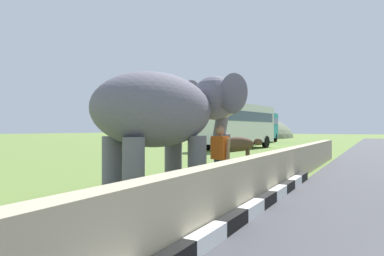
{
  "coord_description": "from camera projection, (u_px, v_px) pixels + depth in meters",
  "views": [
    {
      "loc": [
        -2.91,
        1.86,
        1.57
      ],
      "look_at": [
        3.78,
        5.62,
        1.6
      ],
      "focal_mm": 30.84,
      "sensor_mm": 36.0,
      "label": 1
    }
  ],
  "objects": [
    {
      "name": "person_handler",
      "position": [
        220.0,
        155.0,
        8.22
      ],
      "size": [
        0.34,
        0.63,
        1.66
      ],
      "color": "navy",
      "rests_on": "ground_plane"
    },
    {
      "name": "bus_white",
      "position": [
        238.0,
        123.0,
        26.28
      ],
      "size": [
        8.86,
        3.47,
        3.5
      ],
      "color": "silver",
      "rests_on": "ground_plane"
    },
    {
      "name": "bus_teal",
      "position": [
        262.0,
        125.0,
        38.45
      ],
      "size": [
        8.88,
        3.48,
        3.5
      ],
      "color": "teal",
      "rests_on": "ground_plane"
    },
    {
      "name": "hill_east",
      "position": [
        211.0,
        137.0,
        64.37
      ],
      "size": [
        38.29,
        30.64,
        10.79
      ],
      "color": "#616952",
      "rests_on": "ground_plane"
    },
    {
      "name": "elephant",
      "position": [
        169.0,
        113.0,
        7.69
      ],
      "size": [
        4.07,
        3.04,
        2.98
      ],
      "color": "slate",
      "rests_on": "ground_plane"
    },
    {
      "name": "barrier_parapet",
      "position": [
        218.0,
        195.0,
        5.39
      ],
      "size": [
        28.0,
        0.36,
        1.0
      ],
      "primitive_type": "cube",
      "color": "tan",
      "rests_on": "ground_plane"
    },
    {
      "name": "cow_near",
      "position": [
        239.0,
        145.0,
        14.95
      ],
      "size": [
        1.33,
        1.83,
        1.23
      ],
      "color": "#473323",
      "rests_on": "ground_plane"
    }
  ]
}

